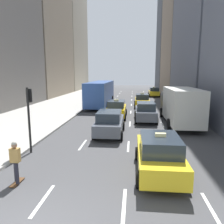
# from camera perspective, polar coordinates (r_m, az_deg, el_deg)

# --- Properties ---
(sidewalk_left) EXTENTS (8.00, 66.00, 0.15)m
(sidewalk_left) POSITION_cam_1_polar(r_m,az_deg,el_deg) (33.39, -11.63, 2.45)
(sidewalk_left) COLOR #ADAAA3
(sidewalk_left) RESTS_ON ground
(lane_markings) EXTENTS (5.72, 56.00, 0.01)m
(lane_markings) POSITION_cam_1_polar(r_m,az_deg,el_deg) (27.96, 5.01, 1.05)
(lane_markings) COLOR white
(lane_markings) RESTS_ON ground
(building_row_left) EXTENTS (6.00, 61.07, 31.08)m
(building_row_left) POSITION_cam_1_polar(r_m,az_deg,el_deg) (44.13, -18.37, 21.81)
(building_row_left) COLOR #A89E89
(building_row_left) RESTS_ON ground
(building_row_right) EXTENTS (6.00, 58.36, 32.42)m
(building_row_right) POSITION_cam_1_polar(r_m,az_deg,el_deg) (38.50, 21.06, 24.28)
(building_row_right) COLOR slate
(building_row_right) RESTS_ON ground
(taxi_lead) EXTENTS (2.02, 4.40, 1.87)m
(taxi_lead) POSITION_cam_1_polar(r_m,az_deg,el_deg) (42.90, 10.89, 5.17)
(taxi_lead) COLOR yellow
(taxi_lead) RESTS_ON ground
(taxi_second) EXTENTS (2.02, 4.40, 1.87)m
(taxi_second) POSITION_cam_1_polar(r_m,az_deg,el_deg) (9.82, 12.21, -10.70)
(taxi_second) COLOR yellow
(taxi_second) RESTS_ON ground
(taxi_third) EXTENTS (2.02, 4.40, 1.87)m
(taxi_third) POSITION_cam_1_polar(r_m,az_deg,el_deg) (28.83, 7.84, 3.02)
(taxi_third) COLOR yellow
(taxi_third) RESTS_ON ground
(taxi_fourth) EXTENTS (2.02, 4.40, 1.87)m
(taxi_fourth) POSITION_cam_1_polar(r_m,az_deg,el_deg) (21.59, 1.14, 0.81)
(taxi_fourth) COLOR yellow
(taxi_fourth) RESTS_ON ground
(sedan_black_near) EXTENTS (2.02, 4.57, 1.75)m
(sedan_black_near) POSITION_cam_1_polar(r_m,az_deg,el_deg) (20.33, 8.76, 0.15)
(sedan_black_near) COLOR #565B66
(sedan_black_near) RESTS_ON ground
(sedan_silver_behind) EXTENTS (2.02, 4.45, 1.74)m
(sedan_silver_behind) POSITION_cam_1_polar(r_m,az_deg,el_deg) (15.52, -0.64, -2.80)
(sedan_silver_behind) COLOR #565B66
(sedan_silver_behind) RESTS_ON ground
(city_bus) EXTENTS (2.80, 11.61, 3.25)m
(city_bus) POSITION_cam_1_polar(r_m,az_deg,el_deg) (30.09, -2.97, 5.12)
(city_bus) COLOR #2D519E
(city_bus) RESTS_ON ground
(box_truck) EXTENTS (2.58, 8.40, 3.15)m
(box_truck) POSITION_cam_1_polar(r_m,az_deg,el_deg) (19.52, 17.23, 1.85)
(box_truck) COLOR #262628
(box_truck) RESTS_ON ground
(skateboarder) EXTENTS (0.36, 0.80, 1.75)m
(skateboarder) POSITION_cam_1_polar(r_m,az_deg,el_deg) (9.51, -23.92, -11.52)
(skateboarder) COLOR brown
(skateboarder) RESTS_ON ground
(traffic_light_pole) EXTENTS (0.24, 0.42, 3.60)m
(traffic_light_pole) POSITION_cam_1_polar(r_m,az_deg,el_deg) (12.60, -20.84, 0.64)
(traffic_light_pole) COLOR black
(traffic_light_pole) RESTS_ON ground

